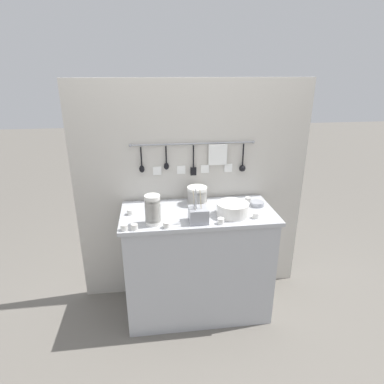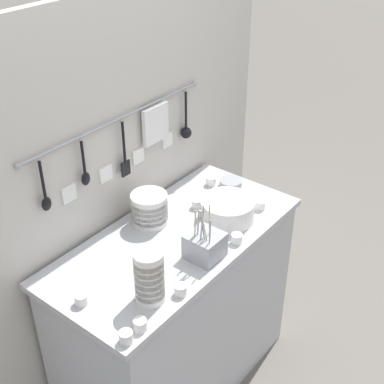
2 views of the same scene
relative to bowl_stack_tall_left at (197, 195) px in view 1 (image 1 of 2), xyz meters
The scene contains 16 objects.
ground_plane 1.03m from the bowl_stack_tall_left, 95.61° to the right, with size 20.00×20.00×0.00m, color #666059.
counter 0.57m from the bowl_stack_tall_left, 95.61° to the right, with size 1.22×0.58×0.94m.
back_wall 0.17m from the bowl_stack_tall_left, 95.35° to the left, with size 2.02×0.09×1.95m.
bowl_stack_tall_left is the anchor object (origin of this frame).
bowl_stack_nested_right 0.50m from the bowl_stack_tall_left, 137.98° to the right, with size 0.11×0.11×0.22m.
plate_stack 0.35m from the bowl_stack_tall_left, 47.52° to the right, with size 0.25×0.25×0.10m.
steel_mixing_bowl 0.50m from the bowl_stack_tall_left, 12.75° to the right, with size 0.11×0.11×0.03m.
cutlery_caddy 0.35m from the bowl_stack_tall_left, 96.83° to the right, with size 0.14×0.14×0.27m.
cup_front_left 0.57m from the bowl_stack_tall_left, 164.88° to the right, with size 0.05×0.05×0.04m.
cup_centre 0.65m from the bowl_stack_tall_left, 141.17° to the right, with size 0.05×0.05×0.04m.
cup_by_caddy 0.42m from the bowl_stack_tall_left, 73.50° to the right, with size 0.05×0.05×0.04m.
cup_edge_near 0.25m from the bowl_stack_tall_left, 22.43° to the right, with size 0.05×0.05×0.04m.
cup_beside_plates 0.50m from the bowl_stack_tall_left, 124.52° to the right, with size 0.05×0.05×0.04m.
cup_edge_far 0.71m from the bowl_stack_tall_left, 144.78° to the right, with size 0.05×0.05×0.04m.
cup_mid_row 0.44m from the bowl_stack_tall_left, ahead, with size 0.05×0.05×0.04m.
cup_back_right 0.53m from the bowl_stack_tall_left, 39.86° to the right, with size 0.05×0.05×0.04m.
Camera 1 is at (-0.35, -2.30, 2.00)m, focal length 30.00 mm.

